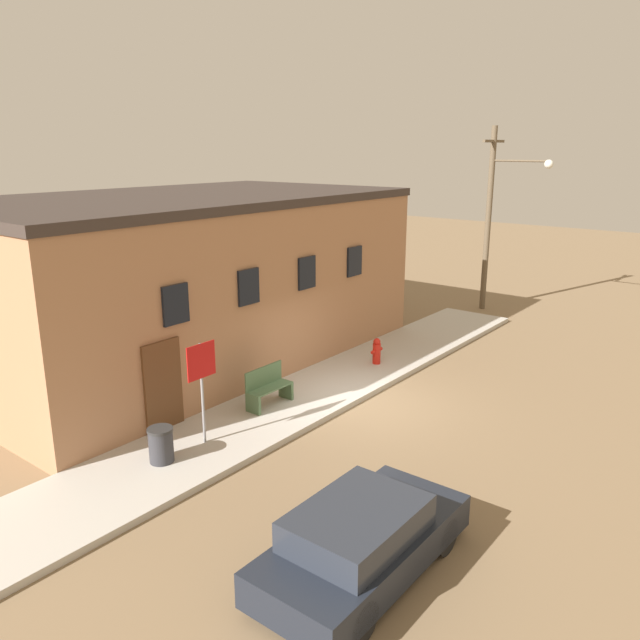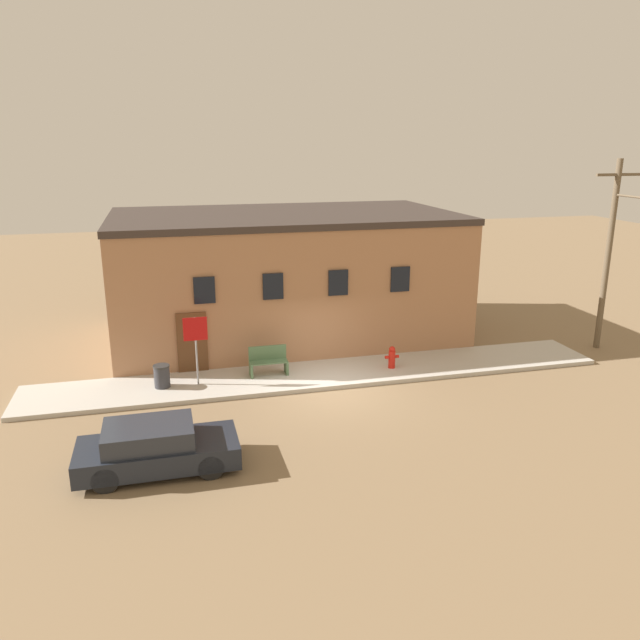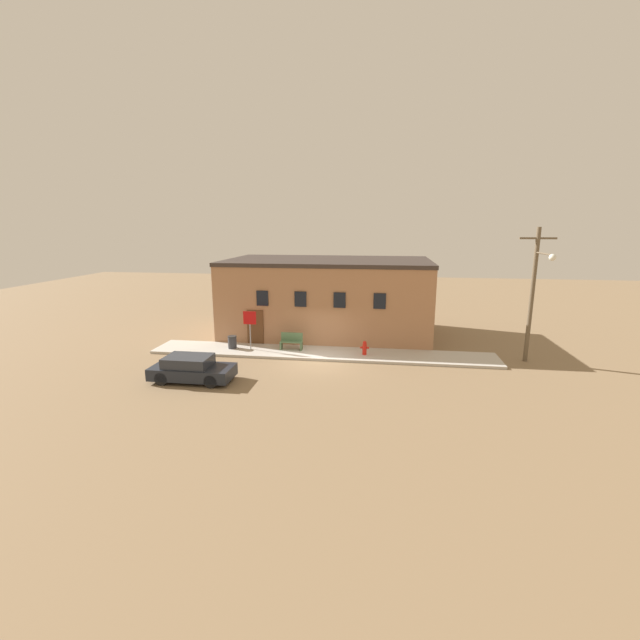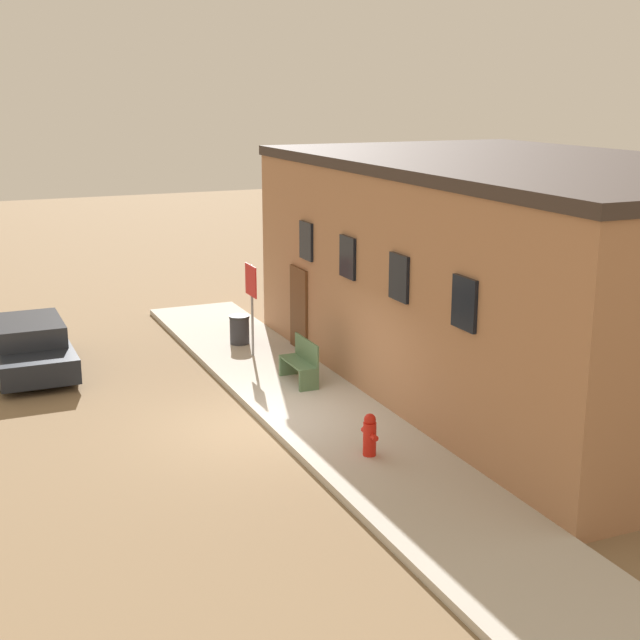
{
  "view_description": "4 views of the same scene",
  "coord_description": "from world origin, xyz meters",
  "px_view_note": "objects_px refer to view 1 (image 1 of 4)",
  "views": [
    {
      "loc": [
        -12.25,
        -8.3,
        6.3
      ],
      "look_at": [
        -0.08,
        1.26,
        2.0
      ],
      "focal_mm": 35.0,
      "sensor_mm": 36.0,
      "label": 1
    },
    {
      "loc": [
        -4.97,
        -17.85,
        7.68
      ],
      "look_at": [
        -0.08,
        1.26,
        2.0
      ],
      "focal_mm": 35.0,
      "sensor_mm": 36.0,
      "label": 2
    },
    {
      "loc": [
        3.24,
        -21.76,
        7.16
      ],
      "look_at": [
        -0.08,
        1.26,
        2.0
      ],
      "focal_mm": 24.0,
      "sensor_mm": 36.0,
      "label": 3
    },
    {
      "loc": [
        15.51,
        -5.52,
        6.43
      ],
      "look_at": [
        -0.08,
        1.26,
        2.0
      ],
      "focal_mm": 50.0,
      "sensor_mm": 36.0,
      "label": 4
    }
  ],
  "objects_px": {
    "stop_sign": "(202,373)",
    "trash_bin": "(161,445)",
    "fire_hydrant": "(377,351)",
    "parked_car": "(362,541)",
    "bench": "(268,388)",
    "utility_pole": "(494,211)"
  },
  "relations": [
    {
      "from": "stop_sign",
      "to": "trash_bin",
      "type": "distance_m",
      "value": 1.65
    },
    {
      "from": "fire_hydrant",
      "to": "parked_car",
      "type": "relative_size",
      "value": 0.2
    },
    {
      "from": "bench",
      "to": "utility_pole",
      "type": "xyz_separation_m",
      "value": [
        12.84,
        -0.11,
        3.32
      ]
    },
    {
      "from": "bench",
      "to": "utility_pole",
      "type": "distance_m",
      "value": 13.26
    },
    {
      "from": "stop_sign",
      "to": "utility_pole",
      "type": "height_order",
      "value": "utility_pole"
    },
    {
      "from": "stop_sign",
      "to": "bench",
      "type": "height_order",
      "value": "stop_sign"
    },
    {
      "from": "stop_sign",
      "to": "trash_bin",
      "type": "height_order",
      "value": "stop_sign"
    },
    {
      "from": "utility_pole",
      "to": "parked_car",
      "type": "relative_size",
      "value": 1.86
    },
    {
      "from": "stop_sign",
      "to": "utility_pole",
      "type": "xyz_separation_m",
      "value": [
        15.18,
        0.21,
        2.18
      ]
    },
    {
      "from": "fire_hydrant",
      "to": "parked_car",
      "type": "distance_m",
      "value": 9.27
    },
    {
      "from": "fire_hydrant",
      "to": "trash_bin",
      "type": "bearing_deg",
      "value": 178.78
    },
    {
      "from": "stop_sign",
      "to": "utility_pole",
      "type": "bearing_deg",
      "value": 0.78
    },
    {
      "from": "utility_pole",
      "to": "trash_bin",
      "type": "bearing_deg",
      "value": -179.44
    },
    {
      "from": "trash_bin",
      "to": "parked_car",
      "type": "bearing_deg",
      "value": -92.24
    },
    {
      "from": "fire_hydrant",
      "to": "bench",
      "type": "xyz_separation_m",
      "value": [
        -4.22,
        0.43,
        0.06
      ]
    },
    {
      "from": "fire_hydrant",
      "to": "stop_sign",
      "type": "distance_m",
      "value": 6.68
    },
    {
      "from": "stop_sign",
      "to": "parked_car",
      "type": "bearing_deg",
      "value": -104.74
    },
    {
      "from": "stop_sign",
      "to": "parked_car",
      "type": "relative_size",
      "value": 0.59
    },
    {
      "from": "bench",
      "to": "parked_car",
      "type": "distance_m",
      "value": 6.45
    },
    {
      "from": "bench",
      "to": "trash_bin",
      "type": "bearing_deg",
      "value": -175.62
    },
    {
      "from": "stop_sign",
      "to": "bench",
      "type": "distance_m",
      "value": 2.62
    },
    {
      "from": "bench",
      "to": "parked_car",
      "type": "relative_size",
      "value": 0.33
    }
  ]
}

